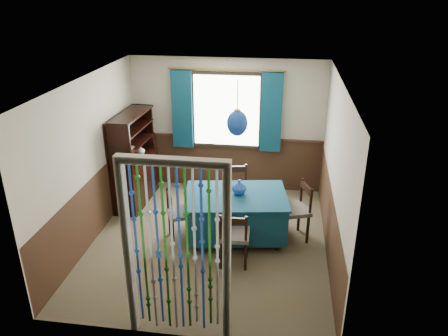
% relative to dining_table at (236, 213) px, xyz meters
% --- Properties ---
extents(floor, '(4.00, 4.00, 0.00)m').
position_rel_dining_table_xyz_m(floor, '(-0.40, -0.18, -0.43)').
color(floor, brown).
rests_on(floor, ground).
extents(ceiling, '(4.00, 4.00, 0.00)m').
position_rel_dining_table_xyz_m(ceiling, '(-0.40, -0.18, 2.07)').
color(ceiling, silver).
rests_on(ceiling, ground).
extents(wall_back, '(3.60, 0.00, 3.60)m').
position_rel_dining_table_xyz_m(wall_back, '(-0.40, 1.82, 0.82)').
color(wall_back, '#B7AE96').
rests_on(wall_back, ground).
extents(wall_front, '(3.60, 0.00, 3.60)m').
position_rel_dining_table_xyz_m(wall_front, '(-0.40, -2.18, 0.82)').
color(wall_front, '#B7AE96').
rests_on(wall_front, ground).
extents(wall_left, '(0.00, 4.00, 4.00)m').
position_rel_dining_table_xyz_m(wall_left, '(-2.20, -0.18, 0.82)').
color(wall_left, '#B7AE96').
rests_on(wall_left, ground).
extents(wall_right, '(0.00, 4.00, 4.00)m').
position_rel_dining_table_xyz_m(wall_right, '(1.40, -0.18, 0.82)').
color(wall_right, '#B7AE96').
rests_on(wall_right, ground).
extents(wainscot_back, '(3.60, 0.00, 3.60)m').
position_rel_dining_table_xyz_m(wainscot_back, '(-0.40, 1.81, 0.07)').
color(wainscot_back, '#392315').
rests_on(wainscot_back, ground).
extents(wainscot_front, '(3.60, 0.00, 3.60)m').
position_rel_dining_table_xyz_m(wainscot_front, '(-0.40, -2.16, 0.07)').
color(wainscot_front, '#392315').
rests_on(wainscot_front, ground).
extents(wainscot_left, '(0.00, 4.00, 4.00)m').
position_rel_dining_table_xyz_m(wainscot_left, '(-2.18, -0.18, 0.07)').
color(wainscot_left, '#392315').
rests_on(wainscot_left, ground).
extents(wainscot_right, '(0.00, 4.00, 4.00)m').
position_rel_dining_table_xyz_m(wainscot_right, '(1.39, -0.18, 0.07)').
color(wainscot_right, '#392315').
rests_on(wainscot_right, ground).
extents(window, '(1.32, 0.12, 1.42)m').
position_rel_dining_table_xyz_m(window, '(-0.40, 1.77, 1.12)').
color(window, black).
rests_on(window, wall_back).
extents(doorway, '(1.16, 0.12, 2.18)m').
position_rel_dining_table_xyz_m(doorway, '(-0.40, -2.12, 0.62)').
color(doorway, silver).
rests_on(doorway, ground).
extents(dining_table, '(1.68, 1.29, 0.74)m').
position_rel_dining_table_xyz_m(dining_table, '(0.00, 0.00, 0.00)').
color(dining_table, '#0F394E').
rests_on(dining_table, floor).
extents(chair_near, '(0.44, 0.43, 0.86)m').
position_rel_dining_table_xyz_m(chair_near, '(0.05, -0.71, 0.03)').
color(chair_near, black).
rests_on(chair_near, floor).
extents(chair_far, '(0.51, 0.49, 0.90)m').
position_rel_dining_table_xyz_m(chair_far, '(-0.09, 0.66, 0.05)').
color(chair_far, black).
rests_on(chair_far, floor).
extents(chair_left, '(0.52, 0.53, 0.82)m').
position_rel_dining_table_xyz_m(chair_left, '(-0.88, -0.16, 0.01)').
color(chair_left, black).
rests_on(chair_left, floor).
extents(chair_right, '(0.57, 0.58, 0.93)m').
position_rel_dining_table_xyz_m(chair_right, '(0.91, 0.11, 0.06)').
color(chair_right, black).
rests_on(chair_right, floor).
extents(sideboard, '(0.49, 1.29, 1.66)m').
position_rel_dining_table_xyz_m(sideboard, '(-1.96, 0.98, 0.15)').
color(sideboard, black).
rests_on(sideboard, floor).
extents(pendant_lamp, '(0.30, 0.30, 0.80)m').
position_rel_dining_table_xyz_m(pendant_lamp, '(0.00, -0.00, 1.46)').
color(pendant_lamp, olive).
rests_on(pendant_lamp, ceiling).
extents(vase_table, '(0.23, 0.23, 0.21)m').
position_rel_dining_table_xyz_m(vase_table, '(0.04, 0.05, 0.41)').
color(vase_table, navy).
rests_on(vase_table, dining_table).
extents(bowl_shelf, '(0.22, 0.22, 0.05)m').
position_rel_dining_table_xyz_m(bowl_shelf, '(-1.90, 0.65, 0.73)').
color(bowl_shelf, beige).
rests_on(bowl_shelf, sideboard).
extents(vase_sideboard, '(0.21, 0.21, 0.18)m').
position_rel_dining_table_xyz_m(vase_sideboard, '(-1.90, 1.21, 0.49)').
color(vase_sideboard, beige).
rests_on(vase_sideboard, sideboard).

